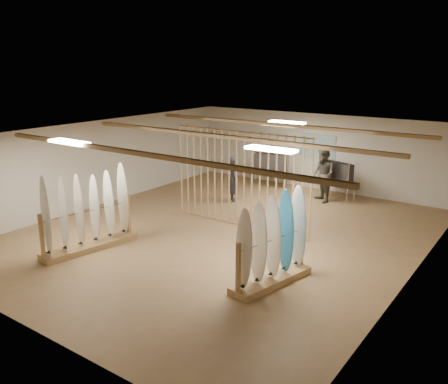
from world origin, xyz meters
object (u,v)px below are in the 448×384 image
Objects in this scene: rack_left at (88,223)px; shopper_b at (323,172)px; rack_right at (272,254)px; clothing_rack_a at (270,164)px; clothing_rack_b at (337,174)px; shopper_a at (233,176)px.

shopper_b reaches higher than rack_left.
shopper_b is at bearing 116.94° from rack_right.
rack_right is 1.02× the size of shopper_b.
shopper_b is (2.38, -0.59, 0.15)m from clothing_rack_a.
shopper_b is (-1.70, 6.38, 0.38)m from rack_right.
rack_left is at bearing -94.57° from clothing_rack_b.
shopper_a is 0.83× the size of shopper_b.
shopper_b is at bearing -102.38° from shopper_a.
clothing_rack_b is at bearing 77.29° from rack_left.
rack_right is 1.24× the size of shopper_a.
clothing_rack_a is 2.62m from clothing_rack_b.
shopper_b is at bearing -93.17° from clothing_rack_b.
clothing_rack_a is (0.68, 7.97, 0.22)m from rack_left.
clothing_rack_a is 2.46m from shopper_b.
shopper_b is (3.06, 7.37, 0.37)m from rack_left.
rack_right reaches higher than clothing_rack_a.
rack_right is 1.55× the size of clothing_rack_a.
rack_left is at bearing -72.05° from shopper_b.
clothing_rack_a is at bearing 132.38° from rack_right.
shopper_b reaches higher than rack_right.
rack_left reaches higher than rack_right.
rack_left reaches higher than shopper_a.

